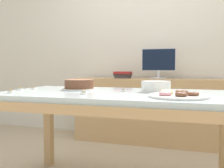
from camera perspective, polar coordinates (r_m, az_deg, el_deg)
wall_back at (r=3.49m, az=8.88°, el=9.55°), size 8.00×0.10×2.60m
dining_table at (r=1.80m, az=0.76°, el=-4.85°), size 1.68×0.87×0.77m
sideboard at (r=3.22m, az=7.95°, el=-5.96°), size 1.81×0.44×0.81m
computer_monitor at (r=3.15m, az=10.58°, el=4.64°), size 0.42×0.20×0.38m
book_stack at (r=3.24m, az=2.49°, el=2.14°), size 0.22×0.18×0.09m
cake_chocolate_round at (r=2.00m, az=-7.49°, el=-0.20°), size 0.27×0.27×0.08m
pastry_platter at (r=1.54m, az=14.86°, el=-2.50°), size 0.36×0.36×0.04m
plate_stack at (r=1.83m, az=10.00°, el=-0.57°), size 0.21×0.21×0.08m
tealight_left_edge at (r=1.87m, az=-22.17°, el=-1.63°), size 0.04×0.04×0.04m
tealight_near_cakes at (r=1.66m, az=-6.54°, el=-2.03°), size 0.04×0.04×0.04m
tealight_centre at (r=2.11m, az=-17.57°, el=-0.94°), size 0.04×0.04×0.04m
tealight_near_front at (r=2.08m, az=-20.22°, el=-1.07°), size 0.04×0.04×0.04m
tealight_right_edge at (r=1.82m, az=2.73°, el=-1.48°), size 0.04×0.04×0.04m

